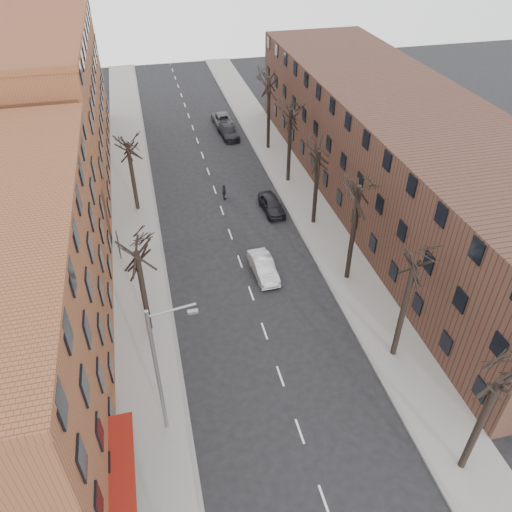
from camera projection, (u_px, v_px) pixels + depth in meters
sidewalk_left at (133, 204)px, 47.31m from camera, size 4.00×90.00×0.15m
sidewalk_right at (294, 185)px, 50.31m from camera, size 4.00×90.00×0.15m
building_left_far at (35, 106)px, 48.60m from camera, size 12.00×28.00×14.00m
building_right at (398, 153)px, 44.96m from camera, size 12.00×50.00×10.00m
awning_left at (131, 506)px, 24.63m from camera, size 1.20×7.00×0.15m
tree_right_a at (460, 467)px, 26.27m from camera, size 5.20×5.20×10.00m
tree_right_b at (393, 354)px, 32.46m from camera, size 5.20×5.20×10.80m
tree_right_c at (346, 278)px, 38.66m from camera, size 5.20×5.20×11.60m
tree_right_d at (313, 223)px, 44.86m from camera, size 5.20×5.20×10.00m
tree_right_e at (288, 181)px, 51.05m from camera, size 5.20×5.20×10.80m
tree_right_f at (268, 148)px, 57.25m from camera, size 5.20×5.20×11.60m
tree_left_a at (150, 329)px, 34.27m from camera, size 5.20×5.20×9.50m
tree_left_b at (138, 210)px, 46.66m from camera, size 5.20×5.20×9.50m
streetlight at (160, 368)px, 25.15m from camera, size 2.45×0.22×9.03m
silver_sedan at (263, 267)px, 38.60m from camera, size 1.71×4.37×1.42m
parked_car_near at (272, 204)px, 46.02m from camera, size 1.95×4.32×1.44m
parked_car_mid at (228, 132)px, 59.33m from camera, size 2.22×4.74×1.34m
parked_car_far at (223, 120)px, 62.20m from camera, size 2.40×4.79×1.30m
pedestrian_crossing at (224, 192)px, 47.67m from camera, size 0.61×0.98×1.56m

